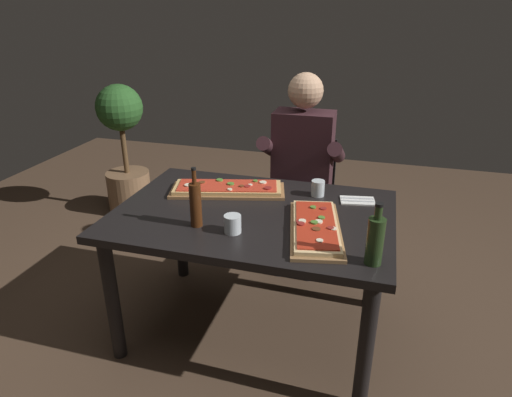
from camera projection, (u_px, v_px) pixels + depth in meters
name	position (u px, v px, depth m)	size (l,w,h in m)	color
ground_plane	(254.00, 327.00, 2.57)	(6.40, 6.40, 0.00)	#4C3828
dining_table	(253.00, 228.00, 2.31)	(1.40, 0.96, 0.74)	black
pizza_rectangular_front	(228.00, 189.00, 2.50)	(0.67, 0.38, 0.05)	brown
pizza_rectangular_left	(315.00, 227.00, 2.07)	(0.34, 0.60, 0.05)	olive
wine_bottle_dark	(375.00, 240.00, 1.77)	(0.07, 0.07, 0.27)	#233819
oil_bottle_amber	(196.00, 204.00, 2.08)	(0.06, 0.06, 0.29)	#47230F
tumbler_near_camera	(233.00, 225.00, 2.05)	(0.08, 0.08, 0.09)	silver
tumbler_far_side	(318.00, 188.00, 2.44)	(0.07, 0.07, 0.09)	silver
napkin_cutlery_set	(358.00, 201.00, 2.38)	(0.20, 0.14, 0.01)	white
diner_chair	(303.00, 196.00, 3.10)	(0.44, 0.44, 0.87)	black
seated_diner	(301.00, 166.00, 2.89)	(0.53, 0.41, 1.33)	#23232D
potted_plant_corner	(124.00, 149.00, 3.80)	(0.38, 0.38, 1.12)	#846042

